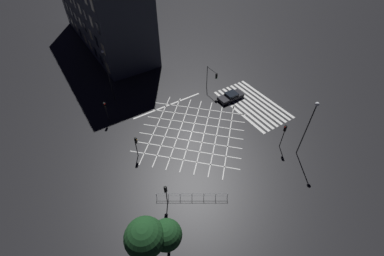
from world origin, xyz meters
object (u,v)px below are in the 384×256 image
(traffic_light_ne_main, at_px, (106,108))
(street_lamp_west, at_px, (310,121))
(street_tree_far, at_px, (145,238))
(waiting_car, at_px, (231,96))
(traffic_light_nw_main, at_px, (166,192))
(street_tree_near, at_px, (166,235))
(traffic_light_sw_cross, at_px, (284,132))
(traffic_light_se_main, at_px, (212,75))
(street_lamp_east, at_px, (107,70))
(traffic_light_median_north, at_px, (136,143))

(traffic_light_ne_main, height_order, street_lamp_west, street_lamp_west)
(street_tree_far, height_order, waiting_car, street_tree_far)
(traffic_light_nw_main, relative_size, street_tree_near, 0.62)
(street_tree_near, relative_size, waiting_car, 1.20)
(traffic_light_sw_cross, relative_size, street_tree_far, 0.63)
(street_lamp_west, bearing_deg, waiting_car, -0.50)
(traffic_light_se_main, bearing_deg, traffic_light_ne_main, -96.70)
(street_lamp_east, height_order, waiting_car, street_lamp_east)
(traffic_light_se_main, height_order, street_tree_far, street_tree_far)
(traffic_light_ne_main, bearing_deg, street_tree_near, -4.63)
(street_tree_far, bearing_deg, traffic_light_ne_main, -9.36)
(traffic_light_median_north, relative_size, traffic_light_ne_main, 0.94)
(waiting_car, bearing_deg, traffic_light_nw_main, 31.43)
(traffic_light_se_main, distance_m, traffic_light_ne_main, 18.06)
(street_tree_near, bearing_deg, traffic_light_nw_main, -27.01)
(traffic_light_se_main, distance_m, street_tree_near, 28.06)
(street_lamp_west, bearing_deg, street_tree_near, 95.21)
(street_lamp_east, relative_size, waiting_car, 2.04)
(traffic_light_ne_main, xyz_separation_m, traffic_light_nw_main, (-17.21, -0.68, -0.20))
(traffic_light_median_north, xyz_separation_m, traffic_light_ne_main, (8.83, 0.93, 0.15))
(traffic_light_sw_cross, distance_m, street_tree_near, 20.22)
(traffic_light_se_main, bearing_deg, traffic_light_median_north, -68.42)
(street_tree_far, relative_size, waiting_car, 1.43)
(street_lamp_east, relative_size, street_tree_near, 1.70)
(traffic_light_se_main, relative_size, street_lamp_east, 0.46)
(traffic_light_nw_main, xyz_separation_m, street_tree_far, (-4.33, 4.23, 2.20))
(traffic_light_nw_main, distance_m, street_tree_near, 5.63)
(traffic_light_ne_main, xyz_separation_m, traffic_light_sw_cross, (-18.03, -18.01, 0.32))
(street_lamp_west, xyz_separation_m, street_tree_far, (-1.40, 22.68, -1.39))
(traffic_light_median_north, xyz_separation_m, street_tree_near, (-13.22, 2.72, 1.45))
(traffic_light_sw_cross, bearing_deg, traffic_light_se_main, -89.72)
(traffic_light_median_north, distance_m, street_tree_far, 13.65)
(traffic_light_nw_main, distance_m, street_tree_far, 6.44)
(street_lamp_west, bearing_deg, traffic_light_ne_main, 43.53)
(traffic_light_median_north, bearing_deg, street_lamp_east, 82.84)
(traffic_light_se_main, height_order, traffic_light_sw_cross, traffic_light_se_main)
(traffic_light_se_main, height_order, traffic_light_nw_main, traffic_light_se_main)
(traffic_light_se_main, bearing_deg, waiting_car, 19.41)
(traffic_light_ne_main, bearing_deg, traffic_light_nw_main, 2.27)
(street_lamp_east, bearing_deg, street_tree_near, 170.61)
(street_tree_far, bearing_deg, waiting_car, -55.49)
(traffic_light_median_north, relative_size, traffic_light_sw_cross, 0.84)
(traffic_light_se_main, xyz_separation_m, traffic_light_sw_cross, (-15.93, -0.08, -0.23))
(traffic_light_median_north, relative_size, traffic_light_nw_main, 1.02)
(traffic_light_median_north, xyz_separation_m, traffic_light_sw_cross, (-9.20, -17.08, 0.47))
(traffic_light_ne_main, height_order, traffic_light_nw_main, traffic_light_ne_main)
(traffic_light_ne_main, height_order, street_tree_near, street_tree_near)
(traffic_light_sw_cross, height_order, waiting_car, traffic_light_sw_cross)
(traffic_light_sw_cross, distance_m, street_lamp_west, 3.89)
(traffic_light_sw_cross, xyz_separation_m, street_lamp_west, (-2.11, -1.12, 3.07))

